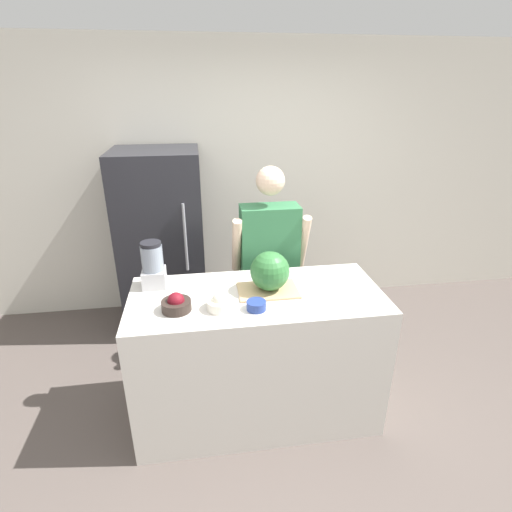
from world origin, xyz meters
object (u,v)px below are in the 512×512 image
bowl_small_blue (256,305)px  bowl_cherries (176,304)px  person (269,268)px  refrigerator (163,243)px  bowl_cream (220,303)px  watermelon (270,271)px  blender (153,266)px

bowl_small_blue → bowl_cherries: bearing=172.5°
person → refrigerator: bearing=142.0°
person → bowl_cream: bearing=-119.6°
refrigerator → bowl_cherries: size_ratio=9.58×
bowl_small_blue → watermelon: bearing=61.5°
bowl_cherries → bowl_small_blue: bearing=-7.5°
refrigerator → blender: 1.13m
watermelon → bowl_cherries: size_ratio=1.44×
bowl_cherries → bowl_cream: 0.26m
watermelon → bowl_small_blue: watermelon is taller
bowl_small_blue → refrigerator: bearing=113.7°
person → watermelon: size_ratio=6.52×
bowl_cherries → bowl_cream: size_ratio=1.06×
bowl_cream → bowl_small_blue: 0.21m
refrigerator → blender: refrigerator is taller
bowl_cherries → blender: size_ratio=0.56×
bowl_cream → blender: bearing=139.2°
bowl_cherries → bowl_cream: (0.26, -0.02, -0.00)m
refrigerator → bowl_cream: size_ratio=10.19×
blender → watermelon: bearing=-13.1°
refrigerator → bowl_cherries: (0.18, -1.43, 0.16)m
bowl_cream → watermelon: bearing=28.8°
person → bowl_small_blue: size_ratio=14.12×
refrigerator → bowl_small_blue: refrigerator is taller
bowl_cream → bowl_small_blue: size_ratio=1.42×
person → watermelon: person is taller
blender → bowl_cherries: bearing=-65.4°
bowl_cream → bowl_small_blue: bowl_cream is taller
person → watermelon: bearing=-100.1°
refrigerator → person: size_ratio=1.02×
refrigerator → person: 1.11m
bowl_small_blue → blender: blender is taller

